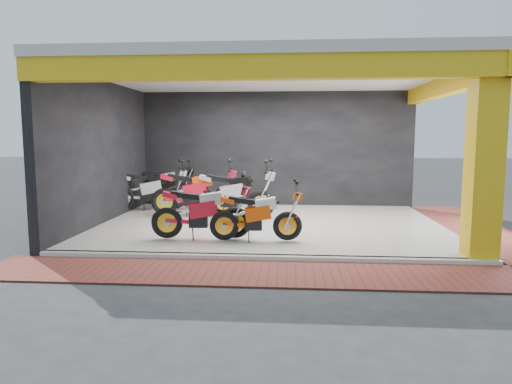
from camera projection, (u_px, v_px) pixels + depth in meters
The scene contains 17 objects.
ground at pixel (266, 247), 8.97m from camera, with size 80.00×80.00×0.00m, color #2D2D30.
showroom_floor at pixel (270, 225), 10.94m from camera, with size 8.00×6.00×0.10m, color white.
showroom_ceiling at pixel (271, 74), 10.52m from camera, with size 8.40×6.40×0.20m, color beige.
back_wall at pixel (275, 150), 13.81m from camera, with size 8.20×0.20×3.50m, color black.
left_wall at pixel (102, 154), 11.05m from camera, with size 0.20×6.20×3.50m, color black.
corner_column at pixel (484, 161), 7.74m from camera, with size 0.50×0.50×3.50m, color gold.
header_beam_front at pixel (263, 67), 7.59m from camera, with size 8.40×0.30×0.40m, color gold.
header_beam_right at pixel (448, 86), 10.26m from camera, with size 0.30×6.40×0.40m, color gold.
floor_kerb at pixel (263, 258), 7.95m from camera, with size 8.00×0.20×0.10m, color white.
paver_front at pixel (260, 273), 7.19m from camera, with size 9.00×1.40×0.03m, color brown.
paver_right at pixel (477, 229), 10.59m from camera, with size 1.40×7.00×0.03m, color brown.
moto_hero at pixel (288, 212), 8.93m from camera, with size 1.93×0.71×1.18m, color #D64909, non-canonical shape.
moto_row_a at pixel (235, 208), 9.12m from camera, with size 2.11×0.78×1.29m, color #B41326, non-canonical shape.
moto_row_b at pixel (261, 190), 11.43m from camera, with size 2.36×0.87×1.44m, color #ADAFB5, non-canonical shape.
moto_row_c at pixel (223, 189), 11.84m from camera, with size 2.36×0.88×1.44m, color red, non-canonical shape.
moto_row_d at pixel (175, 186), 12.93m from camera, with size 2.23×0.82×1.36m, color #ADAFB5, non-canonical shape.
moto_row_e at pixel (184, 183), 13.98m from camera, with size 2.17×0.80×1.32m, color black, non-canonical shape.
Camera 1 is at (0.47, -8.77, 2.14)m, focal length 32.00 mm.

